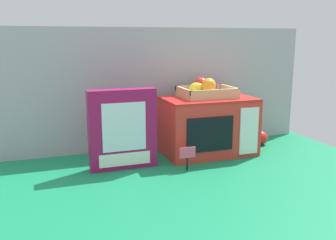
% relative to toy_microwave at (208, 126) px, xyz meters
% --- Properties ---
extents(ground_plane, '(1.70, 1.70, 0.00)m').
position_rel_toy_microwave_xyz_m(ground_plane, '(-0.21, -0.05, -0.13)').
color(ground_plane, '#147A4C').
rests_on(ground_plane, ground).
extents(display_back_panel, '(1.61, 0.03, 0.59)m').
position_rel_toy_microwave_xyz_m(display_back_panel, '(-0.21, 0.20, 0.16)').
color(display_back_panel, '#A0A3A8').
rests_on(display_back_panel, ground).
extents(toy_microwave, '(0.42, 0.26, 0.27)m').
position_rel_toy_microwave_xyz_m(toy_microwave, '(0.00, 0.00, 0.00)').
color(toy_microwave, red).
rests_on(toy_microwave, ground).
extents(food_groups_crate, '(0.25, 0.19, 0.09)m').
position_rel_toy_microwave_xyz_m(food_groups_crate, '(-0.00, 0.03, 0.16)').
color(food_groups_crate, tan).
rests_on(food_groups_crate, toy_microwave).
extents(cookie_set_box, '(0.28, 0.06, 0.34)m').
position_rel_toy_microwave_xyz_m(cookie_set_box, '(-0.43, -0.07, 0.03)').
color(cookie_set_box, '#99144C').
rests_on(cookie_set_box, ground).
extents(price_sign, '(0.07, 0.01, 0.10)m').
position_rel_toy_microwave_xyz_m(price_sign, '(-0.18, -0.19, -0.07)').
color(price_sign, black).
rests_on(price_sign, ground).
extents(loose_toy_apple, '(0.07, 0.07, 0.07)m').
position_rel_toy_microwave_xyz_m(loose_toy_apple, '(0.32, 0.04, -0.10)').
color(loose_toy_apple, red).
rests_on(loose_toy_apple, ground).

